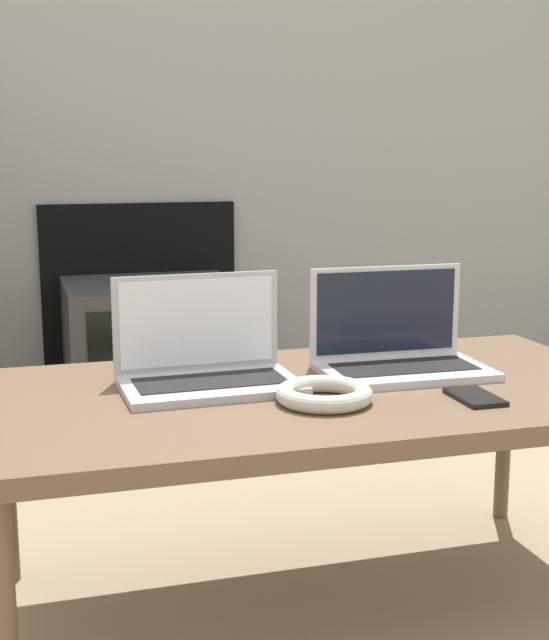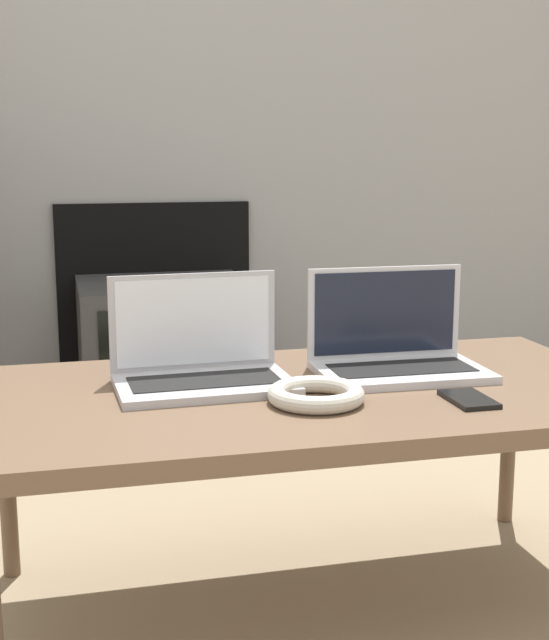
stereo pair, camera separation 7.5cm
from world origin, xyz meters
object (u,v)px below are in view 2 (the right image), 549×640
at_px(laptop_right, 395,350).
at_px(headphones, 316,394).
at_px(laptop_left, 201,361).
at_px(tv, 165,344).
at_px(phone, 469,399).

relative_size(laptop_right, headphones, 1.93).
bearing_deg(headphones, laptop_right, 39.30).
relative_size(laptop_left, tv, 0.58).
xyz_separation_m(laptop_right, headphones, (-0.23, -0.18, -0.03)).
xyz_separation_m(laptop_left, tv, (0.10, 1.43, -0.28)).
bearing_deg(laptop_right, tv, 103.10).
xyz_separation_m(headphones, phone, (0.27, -0.06, -0.01)).
bearing_deg(phone, headphones, 168.01).
bearing_deg(headphones, phone, -11.99).
bearing_deg(phone, laptop_right, 101.20).
distance_m(headphones, tv, 1.64).
height_order(laptop_right, phone, laptop_right).
relative_size(laptop_right, phone, 2.84).
relative_size(laptop_left, headphones, 1.94).
distance_m(laptop_right, headphones, 0.29).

